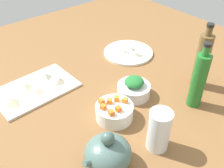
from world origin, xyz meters
The scene contains 26 objects.
tabletop centered at (0.00, 0.00, 1.50)cm, with size 190.00×190.00×3.00cm, color brown.
cutting_board centered at (23.49, -22.81, 3.50)cm, with size 33.53×21.74×1.00cm, color silver.
plate_tofu centered at (-27.58, -19.82, 3.60)cm, with size 25.22×25.22×1.20cm, color white.
bowl_greens centered at (-6.20, 6.42, 5.54)cm, with size 13.49×13.49×5.07cm, color white.
bowl_carrots centered at (8.32, 11.34, 5.87)cm, with size 13.89×13.89×5.75cm, color white.
teapot centered at (23.15, 25.69, 8.33)cm, with size 16.11×14.29×13.88cm.
bottle_0 centered at (-32.21, 18.77, 15.37)cm, with size 5.61×5.61×28.34cm.
bottle_2 centered at (-20.68, 25.51, 14.73)cm, with size 5.47×5.47×27.07cm.
drinking_glass_0 centered at (6.24, 30.57, 10.47)cm, with size 7.36×7.36×14.93cm, color white.
carrot_cube_0 centered at (8.98, 14.18, 9.65)cm, with size 1.80×1.80×1.80cm, color orange.
carrot_cube_1 centered at (5.75, 9.55, 9.65)cm, with size 1.80×1.80×1.80cm, color orange.
carrot_cube_2 centered at (8.72, 8.96, 9.65)cm, with size 1.80×1.80×1.80cm, color orange.
carrot_cube_3 centered at (11.07, 7.28, 9.65)cm, with size 1.80×1.80×1.80cm, color orange.
carrot_cube_4 centered at (12.45, 9.97, 9.65)cm, with size 1.80×1.80×1.80cm, color orange.
carrot_cube_5 centered at (12.15, 14.13, 9.65)cm, with size 1.80×1.80×1.80cm, color orange.
carrot_cube_6 centered at (4.10, 12.36, 9.65)cm, with size 1.80×1.80×1.80cm, color orange.
chopped_greens_mound centered at (-6.20, 6.42, 9.83)cm, with size 8.05×7.65×3.52cm, color #237030.
tofu_cube_0 centered at (-30.01, -20.10, 5.30)cm, with size 2.20×2.20×2.20cm, color white.
tofu_cube_1 centered at (-25.60, -20.51, 5.30)cm, with size 2.20×2.20×2.20cm, color white.
tofu_cube_2 centered at (-28.22, -14.18, 5.30)cm, with size 2.20×2.20×2.20cm, color white.
tofu_cube_3 centered at (-28.10, -24.46, 5.30)cm, with size 2.20×2.20×2.20cm, color white.
dumpling_0 centered at (23.43, -19.54, 5.06)cm, with size 5.05×4.53×2.11cm, color beige.
dumpling_1 centered at (34.84, -18.96, 5.49)cm, with size 5.58×4.75×2.99cm, color beige.
dumpling_2 centered at (26.66, -25.07, 5.32)cm, with size 5.33×4.86×2.65cm, color beige.
dumpling_3 centered at (16.35, -26.45, 5.29)cm, with size 4.30×4.14×2.59cm, color beige.
dumpling_4 centered at (13.56, -19.18, 5.46)cm, with size 4.10×3.57×2.92cm, color beige.
Camera 1 is at (53.41, 63.87, 71.14)cm, focal length 41.29 mm.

